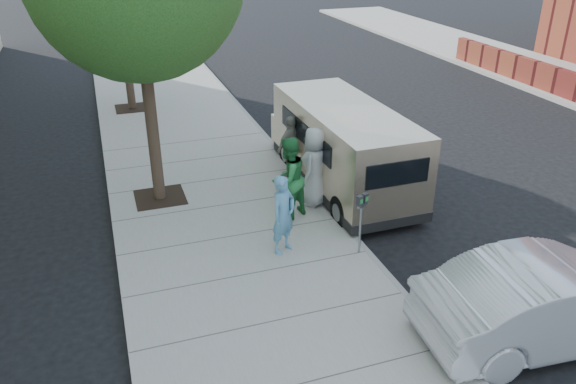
% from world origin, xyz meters
% --- Properties ---
extents(ground, '(120.00, 120.00, 0.00)m').
position_xyz_m(ground, '(0.00, 0.00, 0.00)').
color(ground, black).
rests_on(ground, ground).
extents(sidewalk, '(5.00, 60.00, 0.15)m').
position_xyz_m(sidewalk, '(-1.00, 0.00, 0.07)').
color(sidewalk, gray).
rests_on(sidewalk, ground).
extents(curb_face, '(0.12, 60.00, 0.16)m').
position_xyz_m(curb_face, '(1.44, 0.00, 0.07)').
color(curb_face, gray).
rests_on(curb_face, ground).
extents(parking_meter, '(0.29, 0.20, 1.32)m').
position_xyz_m(parking_meter, '(1.25, -1.47, 1.10)').
color(parking_meter, gray).
rests_on(parking_meter, sidewalk).
extents(van, '(2.03, 5.88, 2.17)m').
position_xyz_m(van, '(2.30, 1.85, 1.15)').
color(van, beige).
rests_on(van, ground).
extents(sedan, '(4.70, 1.92, 1.51)m').
position_xyz_m(sedan, '(3.20, -4.70, 0.76)').
color(sedan, silver).
rests_on(sedan, ground).
extents(person_officer, '(0.73, 0.66, 1.67)m').
position_xyz_m(person_officer, '(-0.20, -0.90, 0.99)').
color(person_officer, '#5794B9').
rests_on(person_officer, sidewalk).
extents(person_green_shirt, '(1.17, 1.08, 1.92)m').
position_xyz_m(person_green_shirt, '(0.37, 0.45, 1.11)').
color(person_green_shirt, '#287A3B').
rests_on(person_green_shirt, sidewalk).
extents(person_gray_shirt, '(1.07, 1.09, 1.90)m').
position_xyz_m(person_gray_shirt, '(1.18, 0.89, 1.10)').
color(person_gray_shirt, '#A8A8AA').
rests_on(person_gray_shirt, sidewalk).
extents(person_striped_polo, '(1.04, 0.78, 1.64)m').
position_xyz_m(person_striped_polo, '(1.20, 2.61, 0.97)').
color(person_striped_polo, gray).
rests_on(person_striped_polo, sidewalk).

